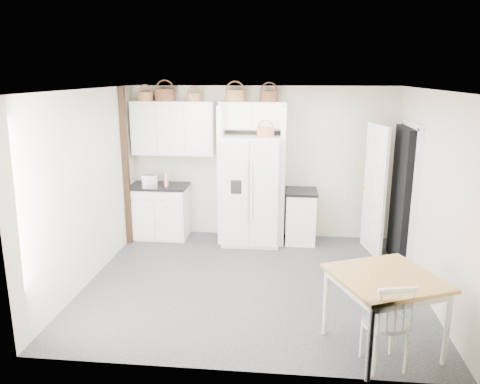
# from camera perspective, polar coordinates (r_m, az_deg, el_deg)

# --- Properties ---
(floor) EXTENTS (4.50, 4.50, 0.00)m
(floor) POSITION_cam_1_polar(r_m,az_deg,el_deg) (6.57, 1.56, -10.92)
(floor) COLOR black
(floor) RESTS_ON ground
(ceiling) EXTENTS (4.50, 4.50, 0.00)m
(ceiling) POSITION_cam_1_polar(r_m,az_deg,el_deg) (5.95, 1.73, 12.36)
(ceiling) COLOR white
(ceiling) RESTS_ON wall_back
(wall_back) EXTENTS (4.50, 0.00, 4.50)m
(wall_back) POSITION_cam_1_polar(r_m,az_deg,el_deg) (8.09, 2.73, 3.57)
(wall_back) COLOR beige
(wall_back) RESTS_ON floor
(wall_left) EXTENTS (0.00, 4.00, 4.00)m
(wall_left) POSITION_cam_1_polar(r_m,az_deg,el_deg) (6.69, -17.96, 0.62)
(wall_left) COLOR beige
(wall_left) RESTS_ON floor
(wall_right) EXTENTS (0.00, 4.00, 4.00)m
(wall_right) POSITION_cam_1_polar(r_m,az_deg,el_deg) (6.38, 22.23, -0.39)
(wall_right) COLOR beige
(wall_right) RESTS_ON floor
(refrigerator) EXTENTS (0.94, 0.75, 1.81)m
(refrigerator) POSITION_cam_1_polar(r_m,az_deg,el_deg) (7.80, 1.43, 0.23)
(refrigerator) COLOR white
(refrigerator) RESTS_ON floor
(base_cab_left) EXTENTS (0.97, 0.61, 0.90)m
(base_cab_left) POSITION_cam_1_polar(r_m,az_deg,el_deg) (8.29, -9.75, -2.42)
(base_cab_left) COLOR white
(base_cab_left) RESTS_ON floor
(base_cab_right) EXTENTS (0.49, 0.59, 0.86)m
(base_cab_right) POSITION_cam_1_polar(r_m,az_deg,el_deg) (8.00, 7.38, -3.08)
(base_cab_right) COLOR white
(base_cab_right) RESTS_ON floor
(dining_table) EXTENTS (1.29, 1.29, 0.82)m
(dining_table) POSITION_cam_1_polar(r_m,az_deg,el_deg) (5.18, 17.05, -13.88)
(dining_table) COLOR #A97237
(dining_table) RESTS_ON floor
(windsor_chair) EXTENTS (0.54, 0.51, 0.92)m
(windsor_chair) POSITION_cam_1_polar(r_m,az_deg,el_deg) (4.89, 17.28, -14.97)
(windsor_chair) COLOR white
(windsor_chair) RESTS_ON floor
(counter_left) EXTENTS (1.01, 0.65, 0.04)m
(counter_left) POSITION_cam_1_polar(r_m,az_deg,el_deg) (8.17, -9.88, 0.73)
(counter_left) COLOR black
(counter_left) RESTS_ON base_cab_left
(counter_right) EXTENTS (0.53, 0.63, 0.04)m
(counter_right) POSITION_cam_1_polar(r_m,az_deg,el_deg) (7.87, 7.48, 0.06)
(counter_right) COLOR black
(counter_right) RESTS_ON base_cab_right
(toaster) EXTENTS (0.28, 0.20, 0.18)m
(toaster) POSITION_cam_1_polar(r_m,az_deg,el_deg) (8.15, -10.92, 1.45)
(toaster) COLOR silver
(toaster) RESTS_ON counter_left
(cookbook_red) EXTENTS (0.04, 0.15, 0.22)m
(cookbook_red) POSITION_cam_1_polar(r_m,az_deg,el_deg) (8.02, -9.09, 1.47)
(cookbook_red) COLOR maroon
(cookbook_red) RESTS_ON counter_left
(cookbook_cream) EXTENTS (0.05, 0.15, 0.23)m
(cookbook_cream) POSITION_cam_1_polar(r_m,az_deg,el_deg) (8.02, -8.95, 1.51)
(cookbook_cream) COLOR beige
(cookbook_cream) RESTS_ON counter_left
(basket_upper_a) EXTENTS (0.26, 0.26, 0.15)m
(basket_upper_a) POSITION_cam_1_polar(r_m,az_deg,el_deg) (8.14, -11.45, 11.36)
(basket_upper_a) COLOR #A36940
(basket_upper_a) RESTS_ON upper_cabinet
(basket_upper_b) EXTENTS (0.34, 0.34, 0.20)m
(basket_upper_b) POSITION_cam_1_polar(r_m,az_deg,el_deg) (8.04, -9.11, 11.60)
(basket_upper_b) COLOR brown
(basket_upper_b) RESTS_ON upper_cabinet
(basket_upper_c) EXTENTS (0.24, 0.24, 0.14)m
(basket_upper_c) POSITION_cam_1_polar(r_m,az_deg,el_deg) (7.93, -5.61, 11.45)
(basket_upper_c) COLOR #A36940
(basket_upper_c) RESTS_ON upper_cabinet
(basket_bridge_a) EXTENTS (0.33, 0.33, 0.18)m
(basket_bridge_a) POSITION_cam_1_polar(r_m,az_deg,el_deg) (7.82, -0.61, 11.66)
(basket_bridge_a) COLOR #A36940
(basket_bridge_a) RESTS_ON bridge_cabinet
(basket_bridge_b) EXTENTS (0.31, 0.31, 0.18)m
(basket_bridge_b) POSITION_cam_1_polar(r_m,az_deg,el_deg) (7.78, 3.55, 11.58)
(basket_bridge_b) COLOR brown
(basket_bridge_b) RESTS_ON bridge_cabinet
(basket_fridge_b) EXTENTS (0.28, 0.28, 0.15)m
(basket_fridge_b) POSITION_cam_1_polar(r_m,az_deg,el_deg) (7.51, 3.12, 7.27)
(basket_fridge_b) COLOR #A36940
(basket_fridge_b) RESTS_ON refrigerator
(upper_cabinet) EXTENTS (1.40, 0.34, 0.90)m
(upper_cabinet) POSITION_cam_1_polar(r_m,az_deg,el_deg) (8.05, -8.11, 7.72)
(upper_cabinet) COLOR white
(upper_cabinet) RESTS_ON wall_back
(bridge_cabinet) EXTENTS (1.12, 0.34, 0.45)m
(bridge_cabinet) POSITION_cam_1_polar(r_m,az_deg,el_deg) (7.82, 1.61, 9.32)
(bridge_cabinet) COLOR white
(bridge_cabinet) RESTS_ON wall_back
(fridge_panel_left) EXTENTS (0.08, 0.60, 2.30)m
(fridge_panel_left) POSITION_cam_1_polar(r_m,az_deg,el_deg) (7.89, -2.21, 2.19)
(fridge_panel_left) COLOR white
(fridge_panel_left) RESTS_ON floor
(fridge_panel_right) EXTENTS (0.08, 0.60, 2.30)m
(fridge_panel_right) POSITION_cam_1_polar(r_m,az_deg,el_deg) (7.81, 5.22, 2.02)
(fridge_panel_right) COLOR white
(fridge_panel_right) RESTS_ON floor
(trim_post) EXTENTS (0.09, 0.09, 2.60)m
(trim_post) POSITION_cam_1_polar(r_m,az_deg,el_deg) (7.89, -13.74, 2.91)
(trim_post) COLOR black
(trim_post) RESTS_ON floor
(doorway_void) EXTENTS (0.18, 0.85, 2.05)m
(doorway_void) POSITION_cam_1_polar(r_m,az_deg,el_deg) (7.36, 19.26, -0.49)
(doorway_void) COLOR black
(doorway_void) RESTS_ON floor
(door_slab) EXTENTS (0.21, 0.79, 2.05)m
(door_slab) POSITION_cam_1_polar(r_m,az_deg,el_deg) (7.60, 16.07, 0.21)
(door_slab) COLOR white
(door_slab) RESTS_ON floor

